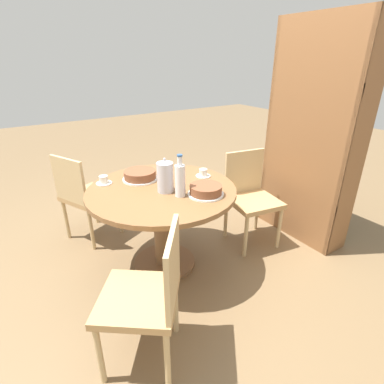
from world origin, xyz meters
name	(u,v)px	position (x,y,z in m)	size (l,w,h in m)	color
ground_plane	(165,263)	(0.00, 0.00, 0.00)	(14.00, 14.00, 0.00)	brown
dining_table	(162,208)	(0.00, 0.00, 0.54)	(1.16, 1.16, 0.71)	brown
chair_a	(250,195)	(0.09, 0.87, 0.47)	(0.49, 0.49, 0.86)	tan
chair_b	(85,194)	(-0.77, -0.42, 0.47)	(0.56, 0.56, 0.86)	tan
chair_c	(148,294)	(0.73, -0.48, 0.47)	(0.59, 0.59, 0.86)	tan
bookshelf	(312,139)	(0.28, 1.38, 0.97)	(0.86, 0.28, 1.96)	brown
coffee_pot	(165,176)	(0.07, 0.00, 0.84)	(0.12, 0.12, 0.26)	silver
water_bottle	(180,179)	(0.20, 0.05, 0.84)	(0.08, 0.08, 0.31)	silver
cake_main	(140,175)	(-0.25, -0.06, 0.75)	(0.29, 0.29, 0.08)	white
cake_second	(206,190)	(0.29, 0.21, 0.75)	(0.27, 0.27, 0.08)	white
cup_a	(165,166)	(-0.37, 0.23, 0.74)	(0.13, 0.13, 0.07)	silver
cup_b	(104,181)	(-0.33, -0.34, 0.74)	(0.13, 0.13, 0.07)	silver
cup_c	(203,173)	(-0.03, 0.41, 0.74)	(0.13, 0.13, 0.07)	silver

